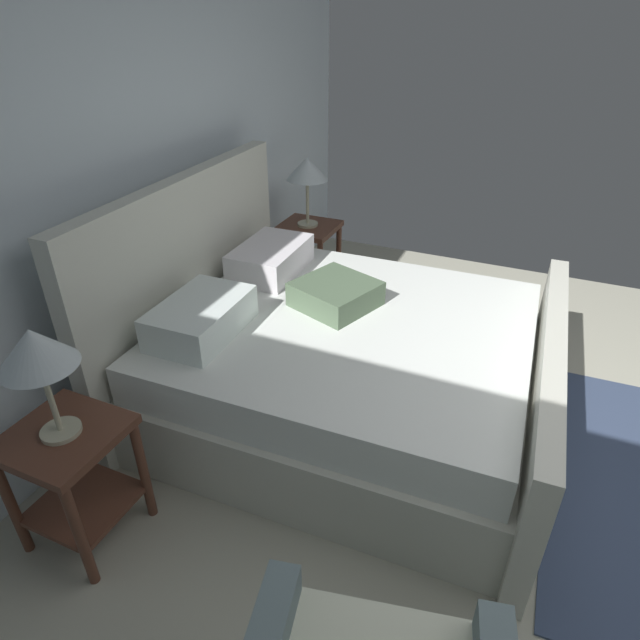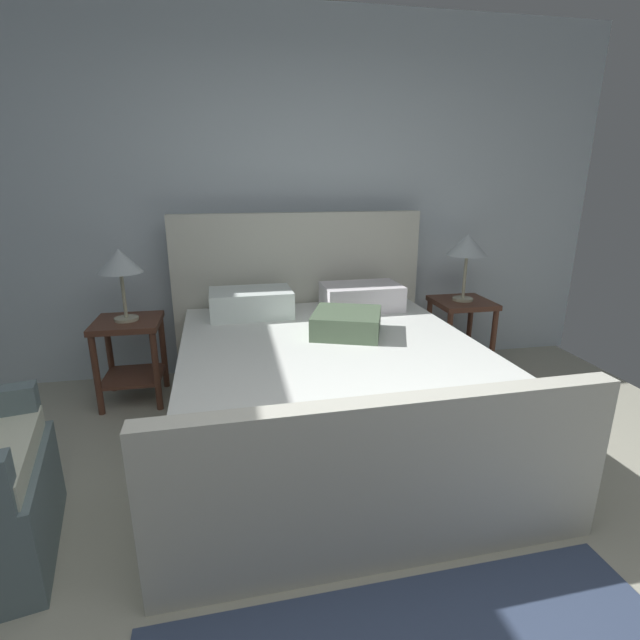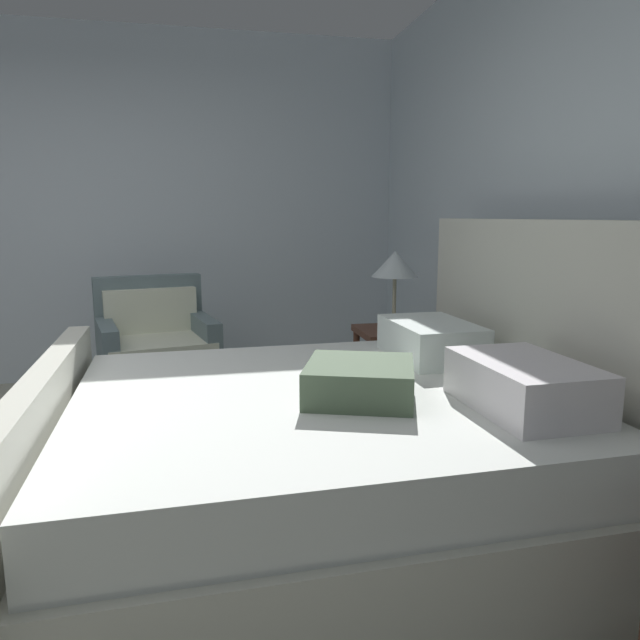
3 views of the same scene
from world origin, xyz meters
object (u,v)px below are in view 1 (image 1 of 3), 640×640
table_lamp_right (307,171)px  table_lamp_left (35,352)px  bed (340,359)px  nightstand_right (308,249)px  nightstand_left (73,467)px

table_lamp_right → table_lamp_left: size_ratio=1.07×
bed → nightstand_right: size_ratio=3.63×
table_lamp_right → table_lamp_left: (-2.54, -0.07, -0.03)m
nightstand_right → nightstand_left: same height
nightstand_right → nightstand_left: (-2.54, -0.07, 0.00)m
table_lamp_right → table_lamp_left: bearing=-178.4°
bed → nightstand_left: size_ratio=3.63×
table_lamp_left → bed: bearing=-29.4°
table_lamp_right → bed: bearing=-148.2°
table_lamp_right → nightstand_left: 2.61m
bed → nightstand_right: (1.27, 0.79, 0.05)m
nightstand_right → table_lamp_left: (-2.54, -0.07, 0.59)m
bed → table_lamp_left: bearing=150.6°
nightstand_right → bed: bearing=-148.2°
bed → nightstand_left: bearing=150.6°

